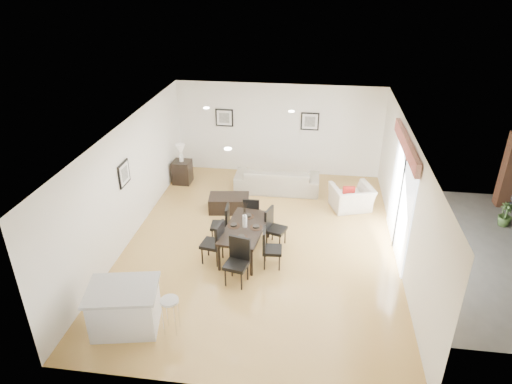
# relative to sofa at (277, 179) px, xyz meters

# --- Properties ---
(ground) EXTENTS (8.00, 8.00, 0.00)m
(ground) POSITION_rel_sofa_xyz_m (-0.10, -2.74, -0.34)
(ground) COLOR tan
(ground) RESTS_ON ground
(wall_back) EXTENTS (6.00, 0.04, 2.70)m
(wall_back) POSITION_rel_sofa_xyz_m (-0.10, 1.26, 1.01)
(wall_back) COLOR white
(wall_back) RESTS_ON ground
(wall_front) EXTENTS (6.00, 0.04, 2.70)m
(wall_front) POSITION_rel_sofa_xyz_m (-0.10, -6.74, 1.01)
(wall_front) COLOR white
(wall_front) RESTS_ON ground
(wall_left) EXTENTS (0.04, 8.00, 2.70)m
(wall_left) POSITION_rel_sofa_xyz_m (-3.10, -2.74, 1.01)
(wall_left) COLOR white
(wall_left) RESTS_ON ground
(wall_right) EXTENTS (0.04, 8.00, 2.70)m
(wall_right) POSITION_rel_sofa_xyz_m (2.90, -2.74, 1.01)
(wall_right) COLOR white
(wall_right) RESTS_ON ground
(ceiling) EXTENTS (6.00, 8.00, 0.02)m
(ceiling) POSITION_rel_sofa_xyz_m (-0.10, -2.74, 2.36)
(ceiling) COLOR white
(ceiling) RESTS_ON wall_back
(sofa) EXTENTS (2.32, 0.92, 0.68)m
(sofa) POSITION_rel_sofa_xyz_m (0.00, 0.00, 0.00)
(sofa) COLOR #A19982
(sofa) RESTS_ON ground
(armchair) EXTENTS (1.22, 1.14, 0.64)m
(armchair) POSITION_rel_sofa_xyz_m (2.00, -0.81, -0.02)
(armchair) COLOR silver
(armchair) RESTS_ON ground
(courtyard_plant_b) EXTENTS (0.38, 0.38, 0.59)m
(courtyard_plant_b) POSITION_rel_sofa_xyz_m (5.64, -1.15, -0.04)
(courtyard_plant_b) COLOR #44622A
(courtyard_plant_b) RESTS_ON ground
(dining_table) EXTENTS (0.98, 1.68, 0.67)m
(dining_table) POSITION_rel_sofa_xyz_m (-0.40, -3.16, 0.26)
(dining_table) COLOR black
(dining_table) RESTS_ON ground
(dining_chair_wnear) EXTENTS (0.49, 0.49, 0.95)m
(dining_chair_wnear) POSITION_rel_sofa_xyz_m (-0.95, -3.58, 0.19)
(dining_chair_wnear) COLOR black
(dining_chair_wnear) RESTS_ON ground
(dining_chair_wfar) EXTENTS (0.43, 0.43, 0.89)m
(dining_chair_wfar) POSITION_rel_sofa_xyz_m (-0.96, -2.76, 0.16)
(dining_chair_wfar) COLOR black
(dining_chair_wfar) RESTS_ON ground
(dining_chair_enear) EXTENTS (0.42, 0.42, 0.88)m
(dining_chair_enear) POSITION_rel_sofa_xyz_m (0.17, -3.57, 0.15)
(dining_chair_enear) COLOR black
(dining_chair_enear) RESTS_ON ground
(dining_chair_efar) EXTENTS (0.51, 0.51, 0.90)m
(dining_chair_efar) POSITION_rel_sofa_xyz_m (0.17, -2.74, 0.16)
(dining_chair_efar) COLOR black
(dining_chair_efar) RESTS_ON ground
(dining_chair_head) EXTENTS (0.51, 0.51, 0.97)m
(dining_chair_head) POSITION_rel_sofa_xyz_m (-0.38, -4.15, 0.20)
(dining_chair_head) COLOR black
(dining_chair_head) RESTS_ON ground
(dining_chair_foot) EXTENTS (0.39, 0.39, 0.85)m
(dining_chair_foot) POSITION_rel_sofa_xyz_m (-0.39, -2.17, 0.14)
(dining_chair_foot) COLOR black
(dining_chair_foot) RESTS_ON ground
(vase) EXTENTS (0.76, 1.17, 0.59)m
(vase) POSITION_rel_sofa_xyz_m (-0.40, -3.16, 0.57)
(vase) COLOR white
(vase) RESTS_ON dining_table
(coffee_table) EXTENTS (1.08, 0.72, 0.40)m
(coffee_table) POSITION_rel_sofa_xyz_m (-1.11, -1.32, -0.14)
(coffee_table) COLOR black
(coffee_table) RESTS_ON ground
(side_table) EXTENTS (0.51, 0.51, 0.67)m
(side_table) POSITION_rel_sofa_xyz_m (-2.75, 0.13, -0.01)
(side_table) COLOR black
(side_table) RESTS_ON ground
(table_lamp) EXTENTS (0.26, 0.26, 0.51)m
(table_lamp) POSITION_rel_sofa_xyz_m (-2.75, 0.13, 0.65)
(table_lamp) COLOR white
(table_lamp) RESTS_ON side_table
(cushion) EXTENTS (0.31, 0.13, 0.30)m
(cushion) POSITION_rel_sofa_xyz_m (1.91, -0.91, 0.18)
(cushion) COLOR #AE1C16
(cushion) RESTS_ON armchair
(kitchen_island) EXTENTS (1.34, 1.13, 0.83)m
(kitchen_island) POSITION_rel_sofa_xyz_m (-2.09, -5.69, 0.08)
(kitchen_island) COLOR silver
(kitchen_island) RESTS_ON ground
(bar_stool) EXTENTS (0.31, 0.31, 0.69)m
(bar_stool) POSITION_rel_sofa_xyz_m (-1.28, -5.69, 0.25)
(bar_stool) COLOR silver
(bar_stool) RESTS_ON ground
(framed_print_back_left) EXTENTS (0.52, 0.04, 0.52)m
(framed_print_back_left) POSITION_rel_sofa_xyz_m (-1.70, 1.23, 1.31)
(framed_print_back_left) COLOR black
(framed_print_back_left) RESTS_ON wall_back
(framed_print_back_right) EXTENTS (0.52, 0.04, 0.52)m
(framed_print_back_right) POSITION_rel_sofa_xyz_m (0.80, 1.23, 1.31)
(framed_print_back_right) COLOR black
(framed_print_back_right) RESTS_ON wall_back
(framed_print_left_wall) EXTENTS (0.04, 0.52, 0.52)m
(framed_print_left_wall) POSITION_rel_sofa_xyz_m (-3.07, -2.94, 1.31)
(framed_print_left_wall) COLOR black
(framed_print_left_wall) RESTS_ON wall_left
(sliding_door) EXTENTS (0.12, 2.70, 2.57)m
(sliding_door) POSITION_rel_sofa_xyz_m (2.86, -2.44, 1.33)
(sliding_door) COLOR white
(sliding_door) RESTS_ON wall_right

